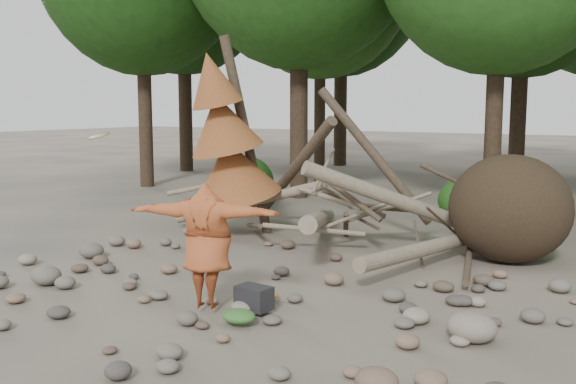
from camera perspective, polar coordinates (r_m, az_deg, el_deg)
The scene contains 13 objects.
ground at distance 9.64m, azimuth -2.78°, elevation -9.46°, with size 120.00×120.00×0.00m, color #514C44.
deadfall_pile at distance 12.38m, azimuth 16.41°, elevation -1.42°, with size 8.55×5.24×3.30m.
dead_conifer at distance 13.80m, azimuth -5.49°, elevation 4.61°, with size 2.06×2.16×4.35m.
bush_left at distance 18.39m, azimuth -4.08°, elevation 1.02°, with size 1.80×1.80×1.44m, color #1B4612.
bush_mid at distance 16.16m, azimuth 15.62°, elevation -0.73°, with size 1.40×1.40×1.12m, color #245819.
frisbee_thrower at distance 8.86m, azimuth -7.24°, elevation -4.71°, with size 2.99×1.24×2.40m.
backpack at distance 8.96m, azimuth -3.04°, elevation -9.73°, with size 0.48×0.32×0.32m, color black.
cloth_green at distance 8.49m, azimuth -4.40°, elevation -11.26°, with size 0.46×0.39×0.17m, color #346829.
cloth_orange at distance 9.48m, azimuth -1.79°, elevation -9.37°, with size 0.33×0.27×0.12m, color #AE6B1D.
boulder_front_left at distance 11.01m, azimuth -20.70°, elevation -6.96°, with size 0.51×0.46×0.30m, color #676056.
boulder_front_right at distance 6.67m, azimuth 7.89°, elevation -16.30°, with size 0.45×0.40×0.27m, color brown.
boulder_mid_right at distance 8.23m, azimuth 16.05°, elevation -11.47°, with size 0.61×0.54×0.36m, color gray.
boulder_mid_left at distance 12.62m, azimuth -17.08°, elevation -4.99°, with size 0.49×0.44×0.29m, color #605851.
Camera 1 is at (5.27, -7.56, 2.83)m, focal length 40.00 mm.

